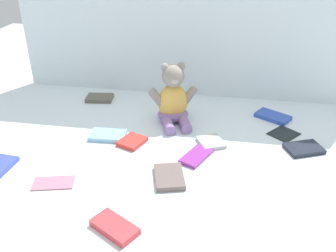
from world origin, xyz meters
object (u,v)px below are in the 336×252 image
at_px(book_case_2, 304,149).
at_px(book_case_5, 53,182).
at_px(book_case_4, 169,177).
at_px(book_case_0, 132,142).
at_px(book_case_1, 273,117).
at_px(book_case_8, 196,156).
at_px(book_case_3, 211,142).
at_px(teddy_bear, 173,100).
at_px(book_case_10, 284,133).
at_px(book_case_6, 100,98).
at_px(book_case_7, 108,135).
at_px(book_case_9, 115,227).

bearing_deg(book_case_2, book_case_5, 89.27).
bearing_deg(book_case_5, book_case_4, -90.79).
height_order(book_case_0, book_case_1, same).
bearing_deg(book_case_5, book_case_8, -76.85).
height_order(book_case_3, book_case_8, same).
relative_size(teddy_bear, book_case_2, 1.96).
xyz_separation_m(book_case_0, book_case_3, (0.29, 0.05, -0.00)).
height_order(book_case_0, book_case_10, book_case_0).
distance_m(book_case_4, book_case_8, 0.16).
distance_m(book_case_3, book_case_5, 0.57).
bearing_deg(book_case_1, book_case_6, -62.68).
relative_size(teddy_bear, book_case_0, 2.59).
relative_size(book_case_2, book_case_7, 0.94).
bearing_deg(book_case_8, book_case_5, -127.70).
height_order(book_case_0, book_case_2, book_case_0).
bearing_deg(book_case_4, book_case_2, 13.82).
height_order(book_case_0, book_case_5, book_case_0).
distance_m(teddy_bear, book_case_7, 0.30).
xyz_separation_m(teddy_bear, book_case_9, (-0.06, -0.64, -0.08)).
height_order(book_case_4, book_case_7, book_case_4).
bearing_deg(book_case_3, book_case_2, -23.77).
bearing_deg(book_case_6, book_case_10, 70.18).
xyz_separation_m(book_case_1, book_case_10, (0.03, -0.13, -0.00)).
bearing_deg(book_case_9, book_case_0, -141.10).
distance_m(book_case_0, book_case_7, 0.11).
height_order(book_case_5, book_case_8, book_case_8).
distance_m(book_case_1, book_case_5, 0.92).
bearing_deg(book_case_10, book_case_0, 56.16).
distance_m(book_case_7, book_case_10, 0.68).
distance_m(book_case_0, book_case_4, 0.26).
distance_m(book_case_7, book_case_8, 0.36).
bearing_deg(book_case_8, book_case_6, 165.39).
xyz_separation_m(teddy_bear, book_case_4, (0.05, -0.40, -0.08)).
distance_m(book_case_9, book_case_10, 0.78).
relative_size(book_case_5, book_case_7, 0.95).
relative_size(book_case_1, book_case_3, 1.44).
bearing_deg(book_case_9, book_case_4, -173.11).
bearing_deg(book_case_5, book_case_3, -69.87).
bearing_deg(teddy_bear, book_case_10, -24.81).
bearing_deg(book_case_6, book_case_7, 17.19).
height_order(teddy_bear, book_case_3, teddy_bear).
xyz_separation_m(book_case_0, book_case_8, (0.25, -0.06, -0.00)).
relative_size(book_case_8, book_case_10, 1.30).
bearing_deg(teddy_bear, book_case_6, 138.77).
height_order(book_case_6, book_case_7, book_case_6).
distance_m(book_case_8, book_case_10, 0.39).
xyz_separation_m(book_case_0, book_case_6, (-0.25, 0.35, 0.00)).
bearing_deg(teddy_bear, book_case_1, -7.11).
height_order(teddy_bear, book_case_2, teddy_bear).
height_order(teddy_bear, book_case_4, teddy_bear).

